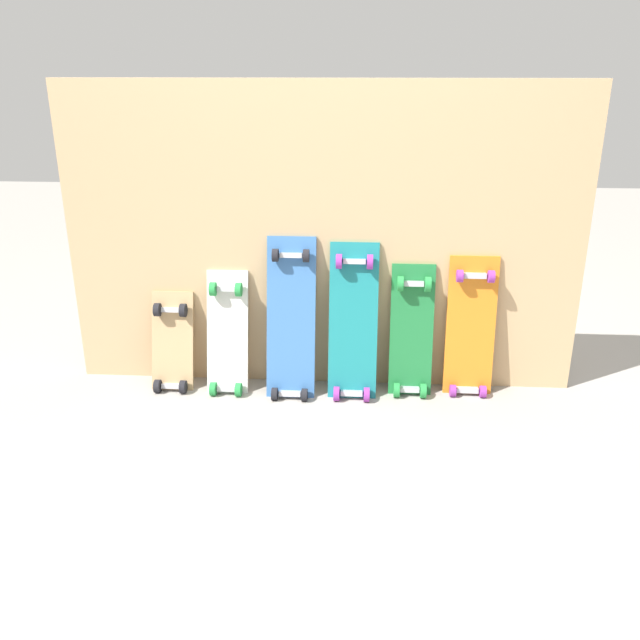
% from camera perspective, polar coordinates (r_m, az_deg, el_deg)
% --- Properties ---
extents(ground_plane, '(12.00, 12.00, 0.00)m').
position_cam_1_polar(ground_plane, '(3.41, 0.08, -5.60)').
color(ground_plane, '#9E9991').
extents(plywood_wall_panel, '(2.49, 0.04, 1.48)m').
position_cam_1_polar(plywood_wall_panel, '(3.22, 0.16, 6.78)').
color(plywood_wall_panel, tan).
rests_on(plywood_wall_panel, ground).
extents(skateboard_natural, '(0.21, 0.21, 0.54)m').
position_cam_1_polar(skateboard_natural, '(3.41, -12.53, -2.32)').
color(skateboard_natural, tan).
rests_on(skateboard_natural, ground).
extents(skateboard_white, '(0.20, 0.23, 0.66)m').
position_cam_1_polar(skateboard_white, '(3.32, -7.94, -1.60)').
color(skateboard_white, silver).
rests_on(skateboard_white, ground).
extents(skateboard_blue, '(0.24, 0.25, 0.84)m').
position_cam_1_polar(skateboard_blue, '(3.23, -2.51, -0.42)').
color(skateboard_blue, '#386BAD').
rests_on(skateboard_blue, ground).
extents(skateboard_teal, '(0.24, 0.24, 0.81)m').
position_cam_1_polar(skateboard_teal, '(3.22, 2.85, -0.67)').
color(skateboard_teal, '#197A7F').
rests_on(skateboard_teal, ground).
extents(skateboard_green, '(0.21, 0.19, 0.70)m').
position_cam_1_polar(skateboard_green, '(3.27, 7.83, -1.42)').
color(skateboard_green, '#1E7238').
rests_on(skateboard_green, ground).
extents(skateboard_orange, '(0.24, 0.16, 0.75)m').
position_cam_1_polar(skateboard_orange, '(3.32, 12.75, -1.09)').
color(skateboard_orange, orange).
rests_on(skateboard_orange, ground).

